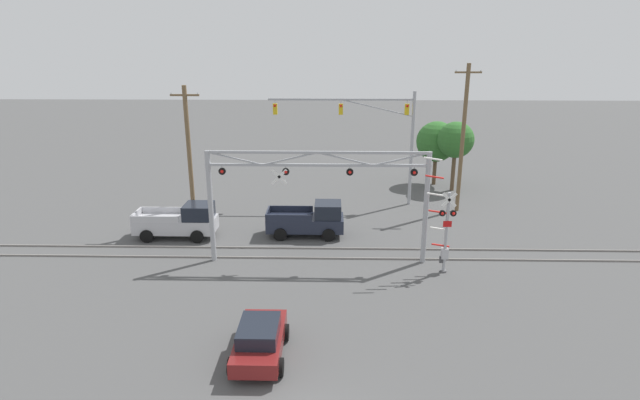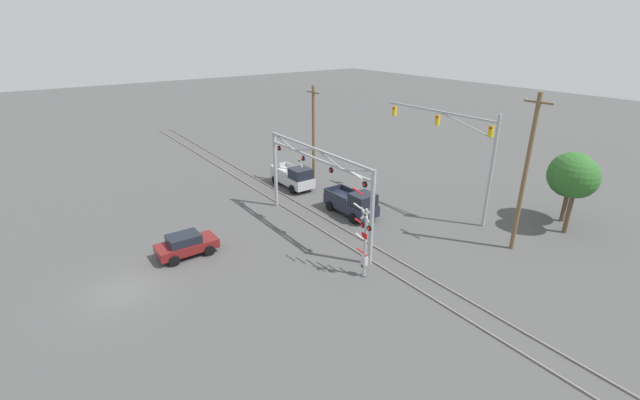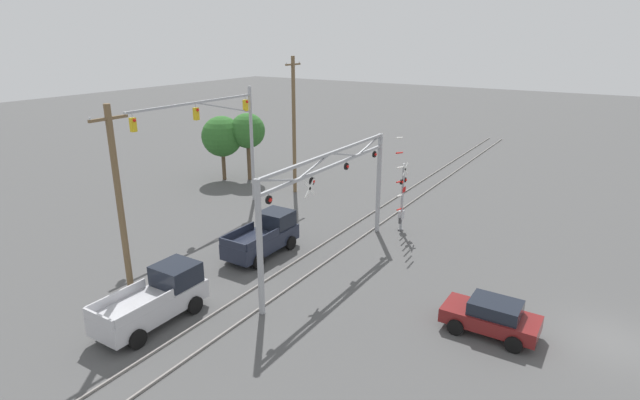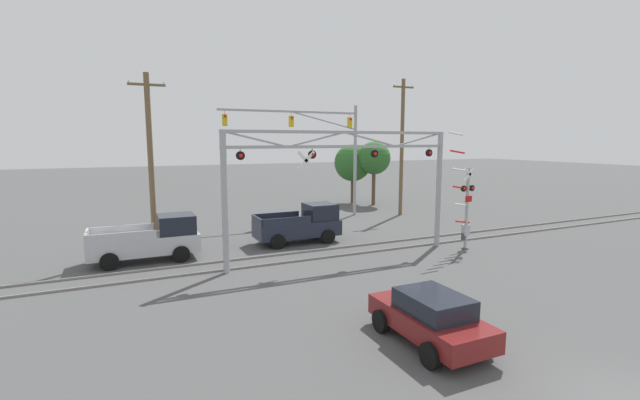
% 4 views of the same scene
% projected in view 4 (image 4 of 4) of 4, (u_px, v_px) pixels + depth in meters
% --- Properties ---
extents(rail_track_near, '(80.00, 0.08, 0.10)m').
position_uv_depth(rail_track_near, '(341.00, 255.00, 21.41)').
color(rail_track_near, gray).
rests_on(rail_track_near, ground_plane).
extents(rail_track_far, '(80.00, 0.08, 0.10)m').
position_uv_depth(rail_track_far, '(328.00, 249.00, 22.70)').
color(rail_track_far, gray).
rests_on(rail_track_far, ground_plane).
extents(crossing_gantry, '(11.87, 0.30, 6.22)m').
position_uv_depth(crossing_gantry, '(344.00, 174.00, 20.59)').
color(crossing_gantry, '#9EA0A5').
rests_on(crossing_gantry, ground_plane).
extents(crossing_signal_mast, '(1.85, 0.35, 6.22)m').
position_uv_depth(crossing_signal_mast, '(465.00, 208.00, 22.48)').
color(crossing_signal_mast, '#9EA0A5').
rests_on(crossing_signal_mast, ground_plane).
extents(traffic_signal_span, '(10.57, 0.39, 8.40)m').
position_uv_depth(traffic_signal_span, '(327.00, 141.00, 31.68)').
color(traffic_signal_span, '#9EA0A5').
rests_on(traffic_signal_span, ground_plane).
extents(pickup_truck_lead, '(4.78, 2.14, 2.16)m').
position_uv_depth(pickup_truck_lead, '(302.00, 225.00, 24.30)').
color(pickup_truck_lead, '#1E2333').
rests_on(pickup_truck_lead, ground_plane).
extents(pickup_truck_following, '(4.96, 2.14, 2.16)m').
position_uv_depth(pickup_truck_following, '(152.00, 240.00, 20.57)').
color(pickup_truck_following, '#B7B7BC').
rests_on(pickup_truck_following, ground_plane).
extents(sedan_waiting, '(2.00, 3.83, 1.49)m').
position_uv_depth(sedan_waiting, '(430.00, 317.00, 12.15)').
color(sedan_waiting, maroon).
rests_on(sedan_waiting, ground_plane).
extents(utility_pole_left, '(1.80, 0.28, 9.15)m').
position_uv_depth(utility_pole_left, '(151.00, 161.00, 22.03)').
color(utility_pole_left, brown).
rests_on(utility_pole_left, ground_plane).
extents(utility_pole_right, '(1.80, 0.28, 10.36)m').
position_uv_depth(utility_pole_right, '(402.00, 146.00, 32.75)').
color(utility_pole_right, brown).
rests_on(utility_pole_right, ground_plane).
extents(background_tree_beyond_span, '(3.40, 3.40, 5.44)m').
position_uv_depth(background_tree_beyond_span, '(353.00, 163.00, 39.33)').
color(background_tree_beyond_span, brown).
rests_on(background_tree_beyond_span, ground_plane).
extents(background_tree_far_left_verge, '(2.93, 2.93, 5.69)m').
position_uv_depth(background_tree_far_left_verge, '(374.00, 158.00, 38.08)').
color(background_tree_far_left_verge, brown).
rests_on(background_tree_far_left_verge, ground_plane).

